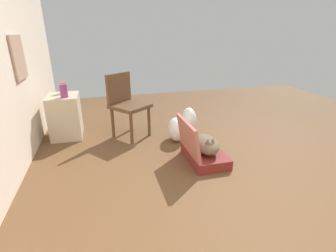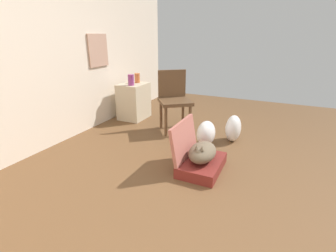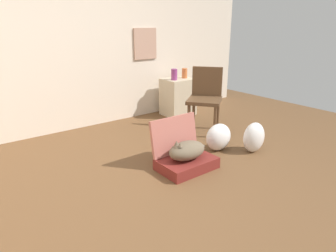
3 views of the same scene
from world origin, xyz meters
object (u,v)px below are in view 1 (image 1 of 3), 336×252
object	(u,v)px
plastic_bag_white	(176,129)
side_table	(65,116)
cat	(206,144)
vase_short	(63,88)
plastic_bag_clear	(189,119)
chair	(126,103)
vase_tall	(64,91)
suitcase_base	(205,156)

from	to	relation	value
plastic_bag_white	side_table	size ratio (longest dim) A/B	0.58
cat	vase_short	size ratio (longest dim) A/B	3.17
plastic_bag_clear	chair	bearing A→B (deg)	85.61
plastic_bag_clear	vase_tall	size ratio (longest dim) A/B	2.08
suitcase_base	plastic_bag_white	xyz separation A→B (m)	(0.65, 0.16, 0.11)
cat	side_table	xyz separation A→B (m)	(1.25, 1.67, 0.09)
cat	vase_short	world-z (taller)	vase_short
suitcase_base	chair	xyz separation A→B (m)	(1.03, 0.80, 0.45)
suitcase_base	vase_tall	xyz separation A→B (m)	(1.12, 1.62, 0.65)
cat	chair	xyz separation A→B (m)	(1.04, 0.80, 0.29)
plastic_bag_clear	vase_short	bearing A→B (deg)	77.06
side_table	vase_short	world-z (taller)	vase_short
cat	plastic_bag_white	xyz separation A→B (m)	(0.66, 0.16, -0.05)
plastic_bag_white	vase_short	world-z (taller)	vase_short
suitcase_base	side_table	world-z (taller)	side_table
side_table	chair	distance (m)	0.92
plastic_bag_white	vase_short	xyz separation A→B (m)	(0.72, 1.50, 0.53)
cat	plastic_bag_white	distance (m)	0.68
suitcase_base	plastic_bag_clear	world-z (taller)	plastic_bag_clear
cat	vase_short	bearing A→B (deg)	50.29
side_table	vase_short	distance (m)	0.41
cat	vase_tall	world-z (taller)	vase_tall
cat	plastic_bag_clear	distance (m)	0.97
cat	side_table	size ratio (longest dim) A/B	0.84
side_table	vase_short	size ratio (longest dim) A/B	3.78
plastic_bag_clear	vase_short	size ratio (longest dim) A/B	2.27
plastic_bag_clear	vase_tall	world-z (taller)	vase_tall
side_table	suitcase_base	bearing A→B (deg)	-126.72
cat	plastic_bag_white	size ratio (longest dim) A/B	1.45
side_table	plastic_bag_clear	bearing A→B (deg)	-99.02
side_table	chair	size ratio (longest dim) A/B	0.68
suitcase_base	vase_tall	world-z (taller)	vase_tall
suitcase_base	vase_tall	bearing A→B (deg)	55.39
suitcase_base	side_table	xyz separation A→B (m)	(1.24, 1.67, 0.25)
suitcase_base	cat	bearing A→B (deg)	176.43
chair	suitcase_base	bearing A→B (deg)	-89.90
plastic_bag_clear	chair	distance (m)	0.99
vase_short	plastic_bag_white	bearing A→B (deg)	-115.55
plastic_bag_white	side_table	world-z (taller)	side_table
cat	chair	bearing A→B (deg)	37.61
suitcase_base	vase_short	size ratio (longest dim) A/B	3.71
suitcase_base	plastic_bag_white	world-z (taller)	plastic_bag_white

